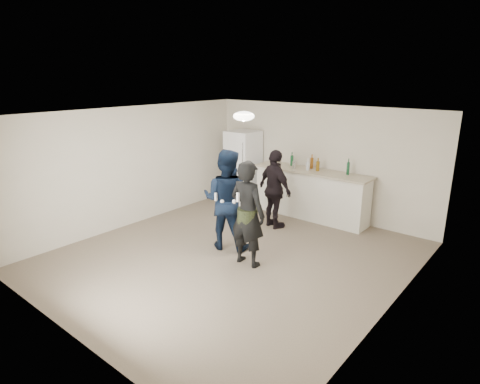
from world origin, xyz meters
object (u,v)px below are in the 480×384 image
Objects in this scene: fridge at (243,167)px; woman at (248,214)px; man at (226,200)px; spectator at (275,189)px; shaker at (294,165)px; counter at (311,195)px.

woman is (2.24, -2.66, 0.00)m from fridge.
man is 1.41m from spectator.
spectator is at bearing -30.46° from fridge.
man is at bearing -89.79° from shaker.
counter is 1.93m from fridge.
fridge is at bearing -78.11° from man.
fridge is (-1.89, -0.07, 0.38)m from counter.
man is (-0.38, -2.43, 0.40)m from counter.
shaker is at bearing -1.41° from fridge.
counter is 1.44× the size of fridge.
shaker is (-0.39, -0.11, 0.65)m from counter.
counter is at bearing 2.12° from fridge.
counter is 0.76m from shaker.
counter is at bearing 15.42° from shaker.
fridge is 0.97× the size of man.
spectator is at bearing -105.05° from counter.
fridge is 1.53m from shaker.
fridge is 10.59× the size of shaker.
spectator is (-0.62, 1.71, -0.07)m from woman.
counter is 1.44× the size of woman.
fridge is at bearing 178.59° from shaker.
man is (1.51, -2.36, 0.03)m from fridge.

